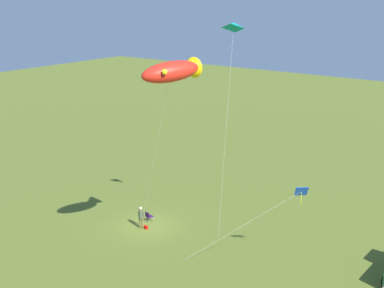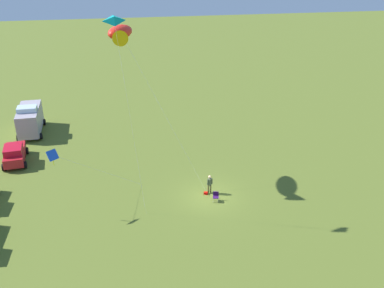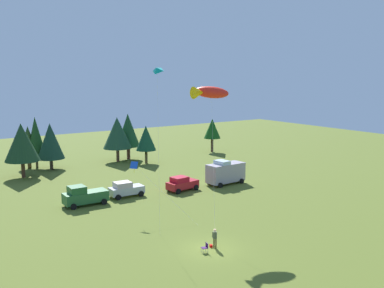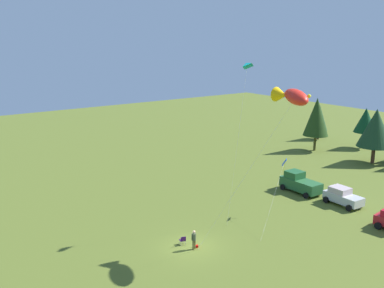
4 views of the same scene
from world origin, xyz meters
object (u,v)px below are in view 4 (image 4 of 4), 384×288
at_px(folding_chair, 183,240).
at_px(car_silver_compact, 343,196).
at_px(kite_delta_teal, 246,66).
at_px(kite_large_fish, 292,96).
at_px(kite_diamond_blue, 284,165).
at_px(person_kite_flyer, 194,238).
at_px(truck_green_flatbed, 300,183).
at_px(backpack_on_grass, 196,246).

bearing_deg(folding_chair, car_silver_compact, -83.97).
xyz_separation_m(folding_chair, kite_delta_teal, (-0.42, 7.28, 14.79)).
xyz_separation_m(kite_large_fish, kite_delta_teal, (-5.84, 0.23, 2.16)).
height_order(car_silver_compact, kite_delta_teal, kite_delta_teal).
bearing_deg(car_silver_compact, kite_diamond_blue, 75.21).
distance_m(person_kite_flyer, truck_green_flatbed, 19.28).
bearing_deg(truck_green_flatbed, person_kite_flyer, 104.83).
height_order(folding_chair, kite_diamond_blue, kite_diamond_blue).
bearing_deg(kite_delta_teal, person_kite_flyer, -76.55).
relative_size(person_kite_flyer, kite_delta_teal, 0.11).
bearing_deg(car_silver_compact, kite_large_fish, 106.87).
distance_m(folding_chair, truck_green_flatbed, 19.34).
bearing_deg(kite_large_fish, backpack_on_grass, -124.12).
bearing_deg(person_kite_flyer, kite_large_fish, -134.74).
relative_size(car_silver_compact, kite_large_fish, 0.31).
distance_m(person_kite_flyer, backpack_on_grass, 0.99).
height_order(folding_chair, truck_green_flatbed, truck_green_flatbed).
distance_m(folding_chair, backpack_on_grass, 1.33).
distance_m(folding_chair, car_silver_compact, 19.72).
bearing_deg(kite_diamond_blue, car_silver_compact, 73.02).
height_order(car_silver_compact, kite_large_fish, kite_large_fish).
distance_m(person_kite_flyer, kite_delta_teal, 15.95).
height_order(backpack_on_grass, truck_green_flatbed, truck_green_flatbed).
bearing_deg(folding_chair, kite_large_fish, -115.27).
distance_m(folding_chair, kite_delta_teal, 16.49).
xyz_separation_m(kite_diamond_blue, kite_delta_teal, (-0.37, -5.18, 10.06)).
distance_m(person_kite_flyer, folding_chair, 1.39).
xyz_separation_m(truck_green_flatbed, car_silver_compact, (5.52, 0.57, -0.15)).
distance_m(backpack_on_grass, car_silver_compact, 18.98).
bearing_deg(kite_large_fish, car_silver_compact, 104.68).
bearing_deg(kite_delta_teal, backpack_on_grass, -77.13).
relative_size(folding_chair, kite_large_fish, 0.06).
relative_size(kite_large_fish, kite_diamond_blue, 1.96).
distance_m(truck_green_flatbed, kite_delta_teal, 18.65).
bearing_deg(person_kite_flyer, truck_green_flatbed, -89.06).
relative_size(kite_diamond_blue, kite_delta_teal, 0.45).
bearing_deg(folding_chair, truck_green_flatbed, -67.66).
height_order(backpack_on_grass, kite_delta_teal, kite_delta_teal).
height_order(backpack_on_grass, car_silver_compact, car_silver_compact).
relative_size(backpack_on_grass, car_silver_compact, 0.08).
height_order(folding_chair, backpack_on_grass, folding_chair).
distance_m(backpack_on_grass, kite_diamond_blue, 12.90).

